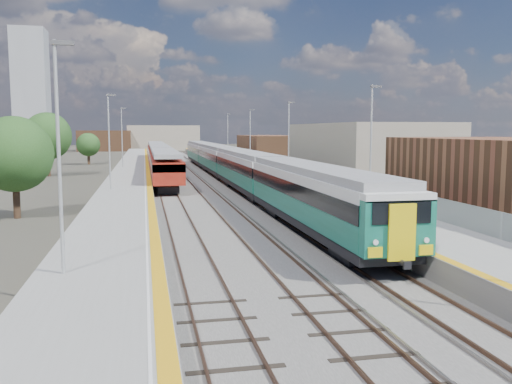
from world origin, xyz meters
name	(u,v)px	position (x,y,z in m)	size (l,w,h in m)	color
ground	(213,181)	(0.00, 50.00, 0.00)	(320.00, 320.00, 0.00)	#47443A
ballast_bed	(191,179)	(-2.25, 52.50, 0.03)	(10.50, 155.00, 0.06)	#565451
tracks	(195,177)	(-1.65, 54.18, 0.11)	(8.96, 160.00, 0.17)	#4C3323
platform_right	(255,174)	(5.28, 52.49, 0.54)	(4.70, 155.00, 8.52)	slate
platform_left	(131,176)	(-9.05, 52.49, 0.52)	(4.30, 155.00, 8.52)	slate
buildings	(102,111)	(-18.12, 138.60, 10.70)	(72.00, 185.50, 40.00)	brown
green_train	(230,163)	(1.50, 47.32, 2.22)	(2.86, 79.65, 3.15)	black
red_train	(160,157)	(-5.50, 63.81, 2.09)	(2.80, 56.72, 3.53)	black
tree_a	(14,154)	(-15.67, 26.84, 4.15)	(4.87, 4.87, 6.60)	#382619
tree_b	(47,136)	(-19.12, 60.33, 4.96)	(5.81, 5.81, 7.88)	#382619
tree_c	(88,145)	(-16.58, 83.55, 3.29)	(3.86, 3.86, 5.23)	#382619
tree_d	(338,146)	(20.51, 65.59, 3.33)	(3.91, 3.91, 5.30)	#382619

